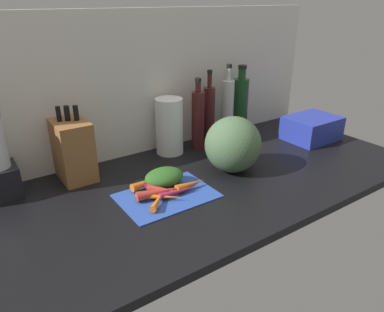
# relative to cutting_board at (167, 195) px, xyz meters

# --- Properties ---
(ground_plane) EXTENTS (1.70, 0.80, 0.03)m
(ground_plane) POSITION_rel_cutting_board_xyz_m (0.21, 0.03, -0.02)
(ground_plane) COLOR black
(wall_back) EXTENTS (1.70, 0.03, 0.60)m
(wall_back) POSITION_rel_cutting_board_xyz_m (0.21, 0.42, 0.30)
(wall_back) COLOR silver
(wall_back) RESTS_ON ground_plane
(cutting_board) EXTENTS (0.33, 0.23, 0.01)m
(cutting_board) POSITION_rel_cutting_board_xyz_m (0.00, 0.00, 0.00)
(cutting_board) COLOR #2D51B7
(cutting_board) RESTS_ON ground_plane
(carrot_0) EXTENTS (0.12, 0.03, 0.03)m
(carrot_0) POSITION_rel_cutting_board_xyz_m (0.09, -0.01, 0.02)
(carrot_0) COLOR orange
(carrot_0) RESTS_ON cutting_board
(carrot_1) EXTENTS (0.12, 0.11, 0.02)m
(carrot_1) POSITION_rel_cutting_board_xyz_m (-0.05, -0.03, 0.02)
(carrot_1) COLOR orange
(carrot_1) RESTS_ON cutting_board
(carrot_2) EXTENTS (0.13, 0.09, 0.03)m
(carrot_2) POSITION_rel_cutting_board_xyz_m (0.02, 0.10, 0.02)
(carrot_2) COLOR #B2264C
(carrot_2) RESTS_ON cutting_board
(carrot_3) EXTENTS (0.16, 0.05, 0.03)m
(carrot_3) POSITION_rel_cutting_board_xyz_m (-0.02, 0.09, 0.02)
(carrot_3) COLOR orange
(carrot_3) RESTS_ON cutting_board
(carrot_4) EXTENTS (0.15, 0.03, 0.02)m
(carrot_4) POSITION_rel_cutting_board_xyz_m (0.03, -0.02, 0.02)
(carrot_4) COLOR #B2264C
(carrot_4) RESTS_ON cutting_board
(carrot_5) EXTENTS (0.10, 0.10, 0.03)m
(carrot_5) POSITION_rel_cutting_board_xyz_m (-0.01, 0.01, 0.02)
(carrot_5) COLOR red
(carrot_5) RESTS_ON cutting_board
(carrot_6) EXTENTS (0.15, 0.12, 0.02)m
(carrot_6) POSITION_rel_cutting_board_xyz_m (-0.04, -0.02, 0.02)
(carrot_6) COLOR orange
(carrot_6) RESTS_ON cutting_board
(carrot_7) EXTENTS (0.17, 0.06, 0.03)m
(carrot_7) POSITION_rel_cutting_board_xyz_m (-0.02, 0.00, 0.02)
(carrot_7) COLOR red
(carrot_7) RESTS_ON cutting_board
(carrot_greens_pile) EXTENTS (0.15, 0.11, 0.06)m
(carrot_greens_pile) POSITION_rel_cutting_board_xyz_m (0.03, 0.07, 0.04)
(carrot_greens_pile) COLOR #2D6023
(carrot_greens_pile) RESTS_ON cutting_board
(winter_squash) EXTENTS (0.22, 0.22, 0.22)m
(winter_squash) POSITION_rel_cutting_board_xyz_m (0.32, 0.03, 0.11)
(winter_squash) COLOR #4C6B47
(winter_squash) RESTS_ON ground_plane
(knife_block) EXTENTS (0.12, 0.17, 0.28)m
(knife_block) POSITION_rel_cutting_board_xyz_m (-0.21, 0.32, 0.11)
(knife_block) COLOR olive
(knife_block) RESTS_ON ground_plane
(paper_towel_roll) EXTENTS (0.12, 0.12, 0.25)m
(paper_towel_roll) POSITION_rel_cutting_board_xyz_m (0.21, 0.33, 0.12)
(paper_towel_roll) COLOR white
(paper_towel_roll) RESTS_ON ground_plane
(bottle_0) EXTENTS (0.06, 0.06, 0.32)m
(bottle_0) POSITION_rel_cutting_board_xyz_m (0.34, 0.30, 0.13)
(bottle_0) COLOR #471919
(bottle_0) RESTS_ON ground_plane
(bottle_1) EXTENTS (0.05, 0.05, 0.34)m
(bottle_1) POSITION_rel_cutting_board_xyz_m (0.43, 0.33, 0.14)
(bottle_1) COLOR #471919
(bottle_1) RESTS_ON ground_plane
(bottle_2) EXTENTS (0.06, 0.06, 0.36)m
(bottle_2) POSITION_rel_cutting_board_xyz_m (0.52, 0.31, 0.15)
(bottle_2) COLOR silver
(bottle_2) RESTS_ON ground_plane
(bottle_3) EXTENTS (0.07, 0.07, 0.35)m
(bottle_3) POSITION_rel_cutting_board_xyz_m (0.62, 0.33, 0.15)
(bottle_3) COLOR #19421E
(bottle_3) RESTS_ON ground_plane
(dish_rack) EXTENTS (0.25, 0.19, 0.11)m
(dish_rack) POSITION_rel_cutting_board_xyz_m (0.87, 0.08, 0.05)
(dish_rack) COLOR #2838AD
(dish_rack) RESTS_ON ground_plane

